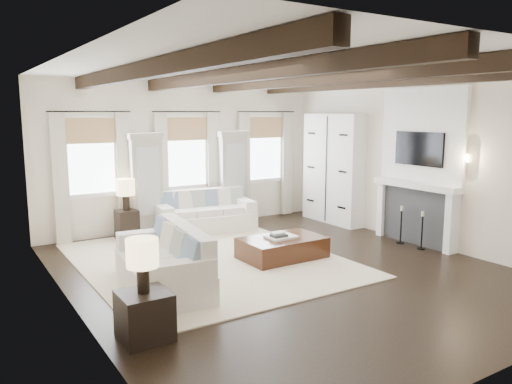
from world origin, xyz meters
TOP-DOWN VIEW (x-y plane):
  - ground at (0.00, 0.00)m, footprint 7.50×7.50m
  - room_shell at (0.75, 0.90)m, footprint 6.54×7.54m
  - area_rug at (-0.80, 1.16)m, footprint 4.08×4.83m
  - sofa_back at (0.11, 3.12)m, footprint 2.17×1.20m
  - sofa_left at (-1.93, 0.24)m, footprint 1.18×2.20m
  - ottoman at (0.35, 0.54)m, footprint 1.44×0.90m
  - tray at (0.32, 0.54)m, footprint 0.50×0.38m
  - book_lower at (0.24, 0.51)m, footprint 0.26×0.20m
  - book_upper at (0.25, 0.56)m, footprint 0.22×0.17m
  - side_table_front at (-2.78, -1.19)m, footprint 0.55×0.55m
  - lamp_front at (-2.78, -1.19)m, footprint 0.36×0.36m
  - side_table_back at (-1.52, 3.27)m, footprint 0.40×0.40m
  - lamp_back at (-1.52, 3.27)m, footprint 0.36×0.36m
  - candlestick_near at (2.90, -0.35)m, footprint 0.15×0.15m
  - candlestick_far at (2.90, 0.15)m, footprint 0.15×0.15m

SIDE VIEW (x-z plane):
  - ground at x=0.00m, z-range 0.00..0.00m
  - area_rug at x=-0.80m, z-range 0.00..0.02m
  - ottoman at x=0.35m, z-range 0.00..0.38m
  - side_table_front at x=-2.78m, z-range 0.00..0.55m
  - candlestick_near at x=2.90m, z-range -0.06..0.66m
  - side_table_back at x=-1.52m, z-range 0.00..0.61m
  - candlestick_far at x=2.90m, z-range -0.06..0.68m
  - sofa_left at x=-1.93m, z-range -0.09..0.81m
  - sofa_back at x=0.11m, z-range -0.08..0.81m
  - tray at x=0.32m, z-range 0.38..0.42m
  - book_lower at x=0.24m, z-range 0.42..0.46m
  - book_upper at x=0.25m, z-range 0.46..0.49m
  - lamp_front at x=-2.78m, z-range 0.66..1.28m
  - lamp_back at x=-1.52m, z-range 0.72..1.35m
  - room_shell at x=0.75m, z-range 0.28..3.50m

